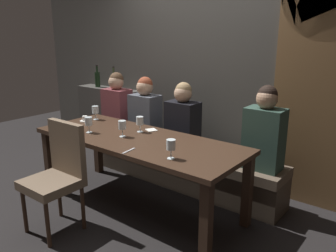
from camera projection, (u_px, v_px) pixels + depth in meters
ground at (139, 206)px, 3.54m from camera, size 9.00×9.00×0.00m
back_wall_tiled at (206, 53)px, 4.07m from camera, size 6.00×0.12×3.00m
arched_door at (322, 73)px, 3.24m from camera, size 0.90×0.05×2.55m
back_counter at (110, 119)px, 5.13m from camera, size 1.10×0.28×0.95m
dining_table at (137, 146)px, 3.37m from camera, size 2.20×0.84×0.74m
banquette_bench at (179, 165)px, 4.01m from camera, size 2.50×0.44×0.45m
chair_near_side at (58, 170)px, 3.02m from camera, size 0.45×0.45×0.98m
diner_redhead at (117, 104)px, 4.50m from camera, size 0.36×0.24×0.79m
diner_bearded at (145, 111)px, 4.16m from camera, size 0.36×0.24×0.78m
diner_far_end at (183, 118)px, 3.85m from camera, size 0.36×0.24×0.76m
diner_near_end at (265, 130)px, 3.25m from camera, size 0.36×0.24×0.82m
wine_bottle_dark_red at (97, 79)px, 5.09m from camera, size 0.08×0.08×0.33m
wine_bottle_pale_label at (114, 81)px, 4.88m from camera, size 0.08×0.08×0.33m
wine_glass_far_left at (171, 146)px, 2.76m from camera, size 0.08×0.08×0.16m
wine_glass_end_left at (122, 125)px, 3.35m from camera, size 0.08×0.08×0.16m
wine_glass_center_back at (95, 110)px, 4.02m from camera, size 0.08×0.08×0.16m
wine_glass_near_left at (89, 122)px, 3.49m from camera, size 0.08×0.08×0.16m
wine_glass_far_right at (140, 121)px, 3.51m from camera, size 0.08×0.08×0.16m
espresso_cup at (85, 119)px, 3.96m from camera, size 0.12×0.12×0.06m
fork_on_table at (129, 151)px, 2.97m from camera, size 0.04×0.17×0.01m
folded_napkin at (151, 130)px, 3.60m from camera, size 0.14×0.14×0.01m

